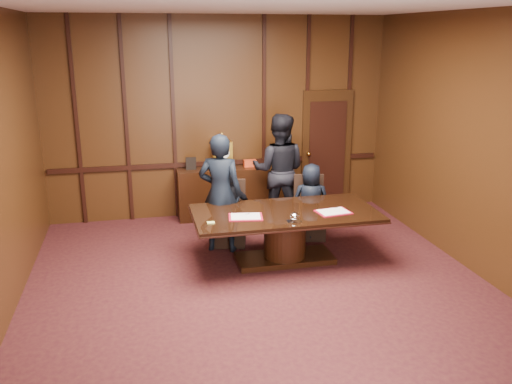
# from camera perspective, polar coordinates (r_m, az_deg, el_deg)

# --- Properties ---
(room) EXTENTS (7.00, 7.04, 3.50)m
(room) POSITION_cam_1_polar(r_m,az_deg,el_deg) (6.41, 1.47, 3.17)
(room) COLOR black
(room) RESTS_ON ground
(sideboard) EXTENTS (1.60, 0.45, 1.54)m
(sideboard) POSITION_cam_1_polar(r_m,az_deg,el_deg) (9.67, -3.50, 0.13)
(sideboard) COLOR black
(sideboard) RESTS_ON ground
(conference_table) EXTENTS (2.62, 1.32, 0.76)m
(conference_table) POSITION_cam_1_polar(r_m,az_deg,el_deg) (7.77, 3.07, -3.80)
(conference_table) COLOR black
(conference_table) RESTS_ON ground
(folder_left) EXTENTS (0.51, 0.40, 0.02)m
(folder_left) POSITION_cam_1_polar(r_m,az_deg,el_deg) (7.43, -1.10, -2.63)
(folder_left) COLOR #AF1029
(folder_left) RESTS_ON conference_table
(folder_right) EXTENTS (0.50, 0.39, 0.02)m
(folder_right) POSITION_cam_1_polar(r_m,az_deg,el_deg) (7.71, 8.14, -2.08)
(folder_right) COLOR #AF1029
(folder_right) RESTS_ON conference_table
(inkstand) EXTENTS (0.20, 0.14, 0.12)m
(inkstand) POSITION_cam_1_polar(r_m,az_deg,el_deg) (7.26, 4.07, -2.74)
(inkstand) COLOR white
(inkstand) RESTS_ON conference_table
(notepad) EXTENTS (0.10, 0.07, 0.01)m
(notepad) POSITION_cam_1_polar(r_m,az_deg,el_deg) (7.23, -4.78, -3.24)
(notepad) COLOR #D6DA6A
(notepad) RESTS_ON conference_table
(chair_left) EXTENTS (0.58, 0.58, 0.99)m
(chair_left) POSITION_cam_1_polar(r_m,az_deg,el_deg) (8.51, -2.74, -3.52)
(chair_left) COLOR black
(chair_left) RESTS_ON ground
(chair_right) EXTENTS (0.57, 0.57, 0.99)m
(chair_right) POSITION_cam_1_polar(r_m,az_deg,el_deg) (8.81, 5.61, -2.87)
(chair_right) COLOR black
(chair_right) RESTS_ON ground
(signatory_left) EXTENTS (0.69, 0.30, 1.17)m
(signatory_left) POSITION_cam_1_polar(r_m,az_deg,el_deg) (8.34, -2.72, -1.81)
(signatory_left) COLOR black
(signatory_left) RESTS_ON ground
(signatory_right) EXTENTS (0.69, 0.54, 1.23)m
(signatory_right) POSITION_cam_1_polar(r_m,az_deg,el_deg) (8.64, 5.79, -1.02)
(signatory_right) COLOR black
(signatory_right) RESTS_ON ground
(witness_left) EXTENTS (0.77, 0.64, 1.80)m
(witness_left) POSITION_cam_1_polar(r_m,az_deg,el_deg) (8.07, -3.77, -0.13)
(witness_left) COLOR black
(witness_left) RESTS_ON ground
(witness_right) EXTENTS (1.14, 1.02, 1.92)m
(witness_right) POSITION_cam_1_polar(r_m,az_deg,el_deg) (9.16, 2.44, 2.29)
(witness_right) COLOR black
(witness_right) RESTS_ON ground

